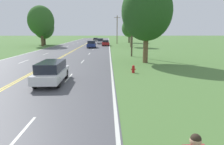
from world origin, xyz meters
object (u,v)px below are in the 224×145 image
(tree_mid_treeline, at_px, (41,21))
(car_dark_blue_sedan_mid_near, at_px, (92,44))
(tree_right_cluster, at_px, (147,12))
(car_silver_van_receding, at_px, (100,41))
(fire_hydrant, at_px, (133,69))
(tree_behind_sign, at_px, (131,27))
(car_dark_grey_sedan_distant, at_px, (96,39))
(car_red_sedan_mid_far, at_px, (105,43))
(tree_far_back, at_px, (129,28))
(car_white_van_approaching, at_px, (52,71))
(tree_left_verge, at_px, (44,27))

(tree_mid_treeline, relative_size, car_dark_blue_sedan_mid_near, 2.10)
(tree_right_cluster, bearing_deg, car_silver_van_receding, 100.08)
(tree_right_cluster, height_order, car_dark_blue_sedan_mid_near, tree_right_cluster)
(fire_hydrant, bearing_deg, tree_behind_sign, 83.85)
(fire_hydrant, xyz_separation_m, car_silver_van_receding, (-4.62, 44.30, 0.53))
(tree_behind_sign, xyz_separation_m, car_dark_grey_sedan_distant, (-10.55, 31.64, -4.07))
(car_red_sedan_mid_far, bearing_deg, tree_far_back, 149.07)
(tree_right_cluster, height_order, car_red_sedan_mid_far, tree_right_cluster)
(car_white_van_approaching, relative_size, car_dark_grey_sedan_distant, 0.98)
(fire_hydrant, height_order, tree_left_verge, tree_left_verge)
(tree_mid_treeline, bearing_deg, tree_far_back, 34.57)
(tree_right_cluster, bearing_deg, fire_hydrant, -109.89)
(tree_behind_sign, relative_size, tree_right_cluster, 0.78)
(tree_right_cluster, relative_size, car_dark_blue_sedan_mid_near, 1.93)
(tree_far_back, xyz_separation_m, car_dark_blue_sedan_mid_near, (-10.95, -21.38, -3.97))
(tree_right_cluster, relative_size, car_dark_grey_sedan_distant, 2.04)
(car_white_van_approaching, bearing_deg, tree_mid_treeline, -162.32)
(tree_mid_treeline, height_order, car_dark_grey_sedan_distant, tree_mid_treeline)
(tree_mid_treeline, bearing_deg, tree_right_cluster, -52.97)
(tree_left_verge, xyz_separation_m, tree_far_back, (25.22, 10.24, -0.14))
(car_dark_grey_sedan_distant, bearing_deg, tree_right_cluster, 10.35)
(tree_far_back, bearing_deg, tree_left_verge, -157.90)
(tree_far_back, distance_m, car_red_sedan_mid_far, 16.88)
(tree_right_cluster, distance_m, tree_far_back, 44.59)
(tree_right_cluster, relative_size, car_silver_van_receding, 1.91)
(tree_left_verge, relative_size, car_dark_grey_sedan_distant, 1.82)
(fire_hydrant, bearing_deg, car_dark_blue_sedan_mid_near, 101.81)
(car_white_van_approaching, relative_size, car_dark_blue_sedan_mid_near, 0.93)
(tree_mid_treeline, relative_size, car_red_sedan_mid_far, 2.20)
(car_white_van_approaching, relative_size, car_red_sedan_mid_far, 0.98)
(car_silver_van_receding, xyz_separation_m, car_dark_grey_sedan_distant, (-2.54, 18.77, -0.17))
(fire_hydrant, height_order, car_dark_grey_sedan_distant, car_dark_grey_sedan_distant)
(tree_behind_sign, distance_m, car_red_sedan_mid_far, 8.82)
(tree_right_cluster, distance_m, car_silver_van_receding, 39.19)
(tree_right_cluster, height_order, car_white_van_approaching, tree_right_cluster)
(tree_behind_sign, relative_size, tree_far_back, 0.94)
(car_white_van_approaching, xyz_separation_m, car_dark_blue_sedan_mid_near, (0.21, 32.66, -0.00))
(car_dark_blue_sedan_mid_near, distance_m, car_dark_grey_sedan_distant, 33.94)
(tree_left_verge, distance_m, car_dark_blue_sedan_mid_near, 18.56)
(tree_right_cluster, bearing_deg, tree_behind_sign, 87.29)
(tree_right_cluster, distance_m, car_white_van_approaching, 13.73)
(tree_left_verge, height_order, car_dark_grey_sedan_distant, tree_left_verge)
(car_dark_grey_sedan_distant, bearing_deg, tree_far_back, 44.82)
(fire_hydrant, relative_size, tree_left_verge, 0.08)
(tree_behind_sign, xyz_separation_m, car_dark_blue_sedan_mid_near, (-9.48, -2.29, -3.94))
(car_red_sedan_mid_far, bearing_deg, car_white_van_approaching, -7.37)
(car_dark_grey_sedan_distant, bearing_deg, fire_hydrant, 7.52)
(fire_hydrant, height_order, car_white_van_approaching, car_white_van_approaching)
(car_dark_blue_sedan_mid_near, xyz_separation_m, car_red_sedan_mid_far, (3.15, 6.96, -0.06))
(tree_left_verge, distance_m, car_white_van_approaching, 46.18)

